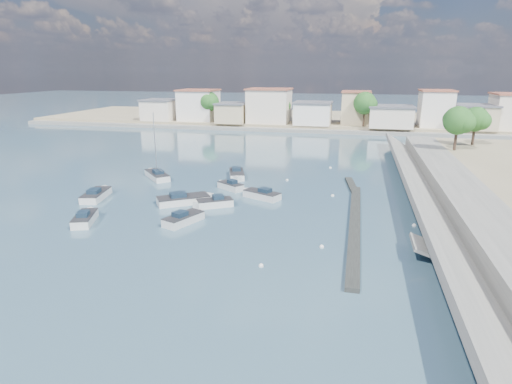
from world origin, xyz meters
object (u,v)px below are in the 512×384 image
Objects in this scene: motorboat_e at (97,195)px; motorboat_f at (230,186)px; sailboat at (157,175)px; motorboat_g at (237,175)px; motorboat_h at (186,200)px; motorboat_b at (185,219)px; motorboat_a at (86,218)px; motorboat_d at (213,203)px; motorboat_c at (260,195)px.

motorboat_e is 15.45m from motorboat_f.
sailboat is (2.45, 10.23, 0.04)m from motorboat_e.
motorboat_h is at bearing -100.46° from motorboat_g.
motorboat_f is 11.68m from sailboat.
motorboat_a is at bearing -167.48° from motorboat_b.
motorboat_a is at bearing -64.27° from motorboat_e.
motorboat_d is at bearing -0.25° from motorboat_e.
motorboat_g and motorboat_h have the same top height.
motorboat_b is at bearing -68.52° from motorboat_h.
motorboat_c is 5.35m from motorboat_f.
motorboat_h is (-2.29, -12.43, -0.00)m from motorboat_g.
motorboat_h is at bearing -153.54° from motorboat_c.
motorboat_a is 0.85× the size of motorboat_g.
motorboat_b is 0.86× the size of motorboat_g.
sailboat is at bearing 93.65° from motorboat_a.
motorboat_e is at bearing -177.15° from motorboat_h.
motorboat_g is 0.60× the size of sailboat.
motorboat_g is (-0.01, 18.28, 0.00)m from motorboat_b.
sailboat reaches higher than motorboat_c.
motorboat_f is at bearing 65.42° from motorboat_h.
motorboat_h is (-7.55, -3.76, -0.00)m from motorboat_c.
motorboat_h is 0.65× the size of sailboat.
motorboat_a is 18.77m from motorboat_c.
motorboat_g is 12.64m from motorboat_h.
motorboat_g is 10.89m from sailboat.
motorboat_d is (10.42, 7.35, -0.00)m from motorboat_a.
motorboat_a is at bearing -131.86° from motorboat_h.
motorboat_d is at bearing 35.21° from motorboat_a.
motorboat_a and motorboat_b have the same top height.
motorboat_b is (9.42, 2.09, -0.00)m from motorboat_a.
motorboat_f and motorboat_g have the same top height.
motorboat_e is (-3.57, 7.41, -0.00)m from motorboat_a.
motorboat_h is (-2.30, 5.85, 0.00)m from motorboat_b.
motorboat_g is (-5.26, 8.67, 0.00)m from motorboat_c.
motorboat_d and motorboat_e have the same top height.
sailboat is at bearing 164.59° from motorboat_f.
motorboat_d is at bearing -10.17° from motorboat_h.
motorboat_h is at bearing 111.48° from motorboat_b.
motorboat_h is (-3.30, 0.59, 0.00)m from motorboat_d.
sailboat is at bearing 138.30° from motorboat_d.
motorboat_b is 0.52× the size of sailboat.
motorboat_a is 22.44m from motorboat_g.
motorboat_a and motorboat_g have the same top height.
motorboat_g is (12.99, 12.96, 0.00)m from motorboat_e.
motorboat_d is (1.00, 5.26, -0.00)m from motorboat_b.
motorboat_a is 0.84× the size of motorboat_e.
sailboat is (-11.26, 3.10, 0.04)m from motorboat_f.
motorboat_d and motorboat_g have the same top height.
motorboat_g is at bearing 90.03° from motorboat_b.
motorboat_h is at bearing 2.85° from motorboat_e.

